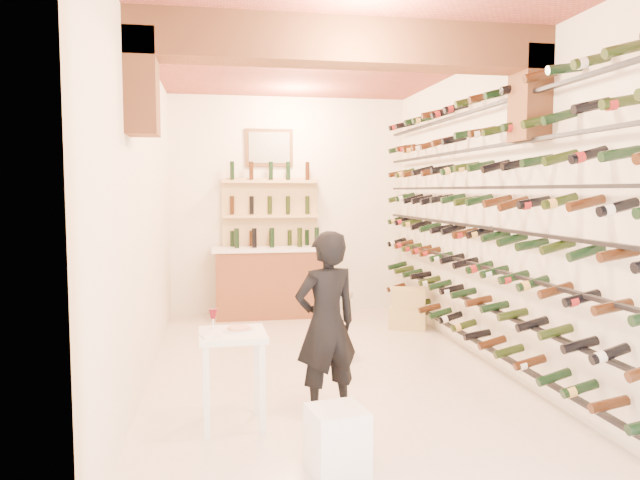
# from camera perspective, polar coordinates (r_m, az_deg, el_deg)

# --- Properties ---
(ground) EXTENTS (6.00, 6.00, 0.00)m
(ground) POSITION_cam_1_polar(r_m,az_deg,el_deg) (6.25, 0.48, -12.18)
(ground) COLOR beige
(ground) RESTS_ON ground
(room_shell) EXTENTS (3.52, 6.02, 3.21)m
(room_shell) POSITION_cam_1_polar(r_m,az_deg,el_deg) (5.74, 0.96, 9.04)
(room_shell) COLOR white
(room_shell) RESTS_ON ground
(wine_rack) EXTENTS (0.32, 5.70, 2.56)m
(wine_rack) POSITION_cam_1_polar(r_m,az_deg,el_deg) (6.44, 14.02, 2.18)
(wine_rack) COLOR black
(wine_rack) RESTS_ON ground
(back_counter) EXTENTS (1.70, 0.62, 1.29)m
(back_counter) POSITION_cam_1_polar(r_m,az_deg,el_deg) (8.67, -4.61, -3.83)
(back_counter) COLOR brown
(back_counter) RESTS_ON ground
(back_shelving) EXTENTS (1.40, 0.31, 2.73)m
(back_shelving) POSITION_cam_1_polar(r_m,az_deg,el_deg) (8.83, -4.78, 0.48)
(back_shelving) COLOR tan
(back_shelving) RESTS_ON ground
(tasting_table) EXTENTS (0.52, 0.52, 0.89)m
(tasting_table) POSITION_cam_1_polar(r_m,az_deg,el_deg) (4.73, -8.35, -10.22)
(tasting_table) COLOR white
(tasting_table) RESTS_ON ground
(white_stool) EXTENTS (0.40, 0.40, 0.43)m
(white_stool) POSITION_cam_1_polar(r_m,az_deg,el_deg) (4.04, 1.65, -18.63)
(white_stool) COLOR white
(white_stool) RESTS_ON ground
(person) EXTENTS (0.63, 0.51, 1.50)m
(person) POSITION_cam_1_polar(r_m,az_deg,el_deg) (4.84, 0.60, -8.02)
(person) COLOR black
(person) RESTS_ON ground
(chrome_barstool) EXTENTS (0.38, 0.38, 0.74)m
(chrome_barstool) POSITION_cam_1_polar(r_m,az_deg,el_deg) (6.49, 1.49, -7.62)
(chrome_barstool) COLOR silver
(chrome_barstool) RESTS_ON ground
(crate_lower) EXTENTS (0.57, 0.49, 0.28)m
(crate_lower) POSITION_cam_1_polar(r_m,az_deg,el_deg) (8.04, 8.37, -7.36)
(crate_lower) COLOR tan
(crate_lower) RESTS_ON ground
(crate_upper) EXTENTS (0.50, 0.41, 0.25)m
(crate_upper) POSITION_cam_1_polar(r_m,az_deg,el_deg) (7.99, 8.40, -5.47)
(crate_upper) COLOR tan
(crate_upper) RESTS_ON crate_lower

